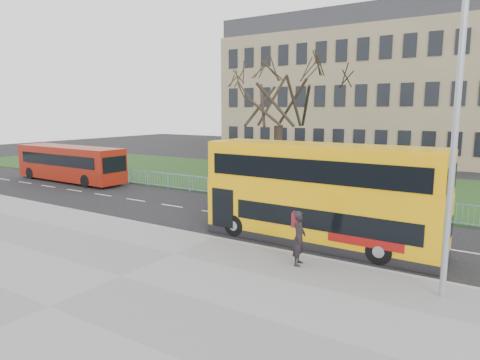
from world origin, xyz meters
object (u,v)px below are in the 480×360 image
object	(u,v)px
yellow_bus	(319,192)
red_bus	(70,163)
street_lamp	(451,128)
pedestrian	(299,238)

from	to	relation	value
yellow_bus	red_bus	distance (m)	22.92
red_bus	street_lamp	bearing A→B (deg)	-14.16
red_bus	street_lamp	xyz separation A→B (m)	(27.55, -7.51, 3.57)
yellow_bus	pedestrian	size ratio (longest dim) A/B	5.06
yellow_bus	pedestrian	xyz separation A→B (m)	(0.52, -3.01, -1.11)
yellow_bus	pedestrian	distance (m)	3.25
red_bus	pedestrian	world-z (taller)	red_bus
yellow_bus	pedestrian	world-z (taller)	yellow_bus
pedestrian	street_lamp	distance (m)	6.02
red_bus	street_lamp	distance (m)	28.78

